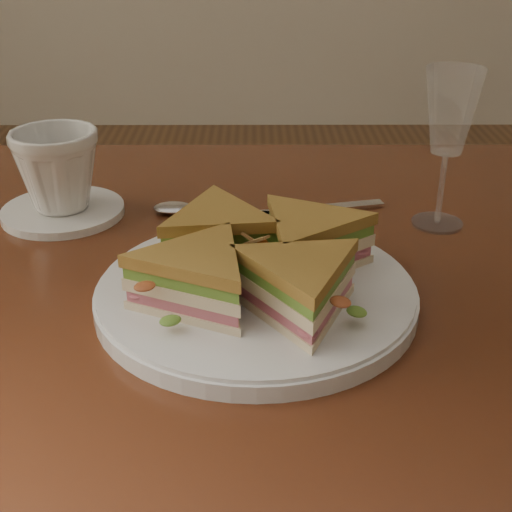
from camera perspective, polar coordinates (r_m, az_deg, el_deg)
The scene contains 9 objects.
table at distance 0.80m, azimuth 3.30°, elevation -6.96°, with size 1.20×0.80×0.75m.
plate at distance 0.68m, azimuth -0.00°, elevation -3.14°, with size 0.31×0.31×0.02m, color silver.
sandwich_wedges at distance 0.66m, azimuth -0.00°, elevation -0.38°, with size 0.29×0.29×0.06m.
crisps_mound at distance 0.67m, azimuth 0.00°, elevation -0.69°, with size 0.09×0.09×0.05m, color #BE5218, non-canonical shape.
spoon at distance 0.88m, azimuth -5.19°, elevation 3.71°, with size 0.18×0.04×0.01m.
knife at distance 0.88m, azimuth 3.06°, elevation 3.56°, with size 0.21×0.06×0.00m.
wine_glass at distance 0.83m, azimuth 15.30°, elevation 10.78°, with size 0.07×0.07×0.18m.
saucer at distance 0.90m, azimuth -15.17°, elevation 3.47°, with size 0.15×0.15×0.01m, color silver.
coffee_cup at distance 0.88m, azimuth -15.59°, elevation 6.63°, with size 0.10×0.10×0.10m, color silver.
Camera 1 is at (-0.05, -0.66, 1.10)m, focal length 50.00 mm.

